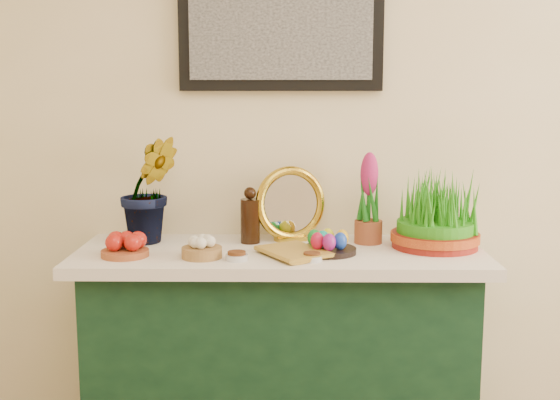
# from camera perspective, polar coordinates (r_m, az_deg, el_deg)

# --- Properties ---
(sideboard) EXTENTS (1.30, 0.45, 0.85)m
(sideboard) POSITION_cam_1_polar(r_m,az_deg,el_deg) (2.58, 0.01, -14.12)
(sideboard) COLOR #163D22
(sideboard) RESTS_ON ground
(tablecloth) EXTENTS (1.40, 0.55, 0.04)m
(tablecloth) POSITION_cam_1_polar(r_m,az_deg,el_deg) (2.44, 0.01, -4.46)
(tablecloth) COLOR white
(tablecloth) RESTS_ON sideboard
(hyacinth_green) EXTENTS (0.32, 0.30, 0.51)m
(hyacinth_green) POSITION_cam_1_polar(r_m,az_deg,el_deg) (2.54, -10.59, 2.24)
(hyacinth_green) COLOR #1A7019
(hyacinth_green) RESTS_ON tablecloth
(apple_bowl) EXTENTS (0.20, 0.20, 0.08)m
(apple_bowl) POSITION_cam_1_polar(r_m,az_deg,el_deg) (2.38, -12.51, -3.71)
(apple_bowl) COLOR #9B4B27
(apple_bowl) RESTS_ON tablecloth
(garlic_basket) EXTENTS (0.16, 0.16, 0.07)m
(garlic_basket) POSITION_cam_1_polar(r_m,az_deg,el_deg) (2.32, -6.37, -3.94)
(garlic_basket) COLOR #AB8345
(garlic_basket) RESTS_ON tablecloth
(vinegar_cruet) EXTENTS (0.07, 0.07, 0.20)m
(vinegar_cruet) POSITION_cam_1_polar(r_m,az_deg,el_deg) (2.51, -2.44, -1.50)
(vinegar_cruet) COLOR black
(vinegar_cruet) RESTS_ON tablecloth
(mirror) EXTENTS (0.27, 0.16, 0.27)m
(mirror) POSITION_cam_1_polar(r_m,az_deg,el_deg) (2.55, 0.86, -0.38)
(mirror) COLOR gold
(mirror) RESTS_ON tablecloth
(book) EXTENTS (0.25, 0.28, 0.03)m
(book) POSITION_cam_1_polar(r_m,az_deg,el_deg) (2.29, -0.75, -4.45)
(book) COLOR #B78C30
(book) RESTS_ON tablecloth
(spice_dish_left) EXTENTS (0.07, 0.07, 0.03)m
(spice_dish_left) POSITION_cam_1_polar(r_m,az_deg,el_deg) (2.28, -3.54, -4.58)
(spice_dish_left) COLOR silver
(spice_dish_left) RESTS_ON tablecloth
(spice_dish_right) EXTENTS (0.07, 0.07, 0.03)m
(spice_dish_right) POSITION_cam_1_polar(r_m,az_deg,el_deg) (2.27, 2.60, -4.65)
(spice_dish_right) COLOR silver
(spice_dish_right) RESTS_ON tablecloth
(egg_plate) EXTENTS (0.21, 0.21, 0.08)m
(egg_plate) POSITION_cam_1_polar(r_m,az_deg,el_deg) (2.37, 3.91, -3.62)
(egg_plate) COLOR black
(egg_plate) RESTS_ON tablecloth
(hyacinth_pink) EXTENTS (0.10, 0.10, 0.33)m
(hyacinth_pink) POSITION_cam_1_polar(r_m,az_deg,el_deg) (2.52, 7.23, -0.21)
(hyacinth_pink) COLOR brown
(hyacinth_pink) RESTS_ON tablecloth
(wheatgrass_sabzeh) EXTENTS (0.31, 0.31, 0.25)m
(wheatgrass_sabzeh) POSITION_cam_1_polar(r_m,az_deg,el_deg) (2.49, 12.53, -1.31)
(wheatgrass_sabzeh) COLOR maroon
(wheatgrass_sabzeh) RESTS_ON tablecloth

